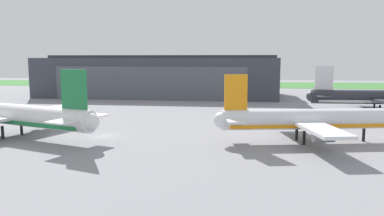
# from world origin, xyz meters

# --- Properties ---
(ground_plane) EXTENTS (440.00, 440.00, 0.00)m
(ground_plane) POSITION_xyz_m (0.00, 0.00, 0.00)
(ground_plane) COLOR gray
(grass_field_strip) EXTENTS (440.00, 56.00, 0.08)m
(grass_field_strip) POSITION_xyz_m (0.00, 164.24, 0.04)
(grass_field_strip) COLOR #3E7D38
(grass_field_strip) RESTS_ON ground_plane
(maintenance_hangar) EXTENTS (98.80, 41.33, 17.45)m
(maintenance_hangar) POSITION_xyz_m (-8.05, 88.89, 8.27)
(maintenance_hangar) COLOR #383D47
(maintenance_hangar) RESTS_ON ground_plane
(airliner_near_left) EXTENTS (46.55, 39.29, 14.03)m
(airliner_near_left) POSITION_xyz_m (-20.21, -2.77, 4.54)
(airliner_near_left) COLOR white
(airliner_near_left) RESTS_ON ground_plane
(airliner_far_right) EXTENTS (45.23, 38.36, 13.81)m
(airliner_far_right) POSITION_xyz_m (69.47, 45.02, 4.41)
(airliner_far_right) COLOR #282B33
(airliner_far_right) RESTS_ON ground_plane
(airliner_near_right) EXTENTS (35.72, 31.36, 13.04)m
(airliner_near_right) POSITION_xyz_m (40.51, -0.37, 4.34)
(airliner_near_right) COLOR silver
(airliner_near_right) RESTS_ON ground_plane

